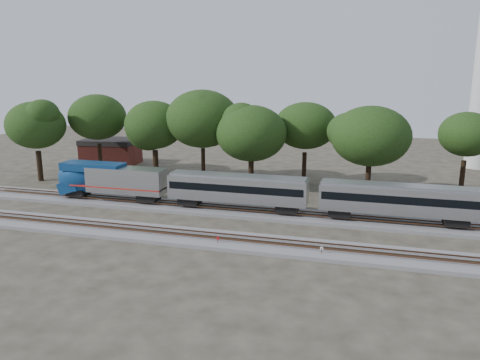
% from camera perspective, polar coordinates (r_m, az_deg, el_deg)
% --- Properties ---
extents(ground, '(160.00, 160.00, 0.00)m').
position_cam_1_polar(ground, '(51.98, -2.91, -5.87)').
color(ground, '#383328').
rests_on(ground, ground).
extents(track_far, '(160.00, 5.00, 0.73)m').
position_cam_1_polar(track_far, '(57.36, -1.05, -3.78)').
color(track_far, slate).
rests_on(track_far, ground).
extents(track_near, '(160.00, 5.00, 0.73)m').
position_cam_1_polar(track_near, '(48.35, -4.40, -7.14)').
color(track_near, slate).
rests_on(track_near, ground).
extents(switch_stand_red, '(0.33, 0.07, 1.04)m').
position_cam_1_polar(switch_stand_red, '(46.50, -2.72, -7.36)').
color(switch_stand_red, '#512D19').
rests_on(switch_stand_red, ground).
extents(switch_stand_white, '(0.33, 0.06, 1.03)m').
position_cam_1_polar(switch_stand_white, '(44.66, 9.91, -8.45)').
color(switch_stand_white, '#512D19').
rests_on(switch_stand_white, ground).
extents(switch_lever, '(0.55, 0.40, 0.30)m').
position_cam_1_polar(switch_lever, '(45.22, 2.10, -8.66)').
color(switch_lever, '#512D19').
rests_on(switch_lever, ground).
extents(brick_building, '(10.32, 7.73, 4.68)m').
position_cam_1_polar(brick_building, '(89.44, -15.46, 3.37)').
color(brick_building, maroon).
rests_on(brick_building, ground).
extents(tree_0, '(8.89, 8.89, 12.53)m').
position_cam_1_polar(tree_0, '(78.73, -23.65, 6.13)').
color(tree_0, black).
rests_on(tree_0, ground).
extents(tree_1, '(9.66, 9.66, 13.63)m').
position_cam_1_polar(tree_1, '(80.40, -17.00, 7.34)').
color(tree_1, black).
rests_on(tree_1, ground).
extents(tree_2, '(8.84, 8.84, 12.46)m').
position_cam_1_polar(tree_2, '(74.20, -10.43, 6.61)').
color(tree_2, black).
rests_on(tree_2, ground).
extents(tree_3, '(9.96, 9.96, 14.04)m').
position_cam_1_polar(tree_3, '(71.51, -4.60, 7.43)').
color(tree_3, black).
rests_on(tree_3, ground).
extents(tree_4, '(8.30, 8.30, 11.70)m').
position_cam_1_polar(tree_4, '(67.29, 1.38, 5.70)').
color(tree_4, black).
rests_on(tree_4, ground).
extents(tree_5, '(9.00, 9.00, 12.70)m').
position_cam_1_polar(tree_5, '(71.19, 7.99, 6.56)').
color(tree_5, black).
rests_on(tree_5, ground).
extents(tree_6, '(8.70, 8.70, 12.26)m').
position_cam_1_polar(tree_6, '(63.84, 15.64, 5.15)').
color(tree_6, black).
rests_on(tree_6, ground).
extents(tree_7, '(8.31, 8.31, 11.71)m').
position_cam_1_polar(tree_7, '(73.50, 25.93, 5.02)').
color(tree_7, black).
rests_on(tree_7, ground).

